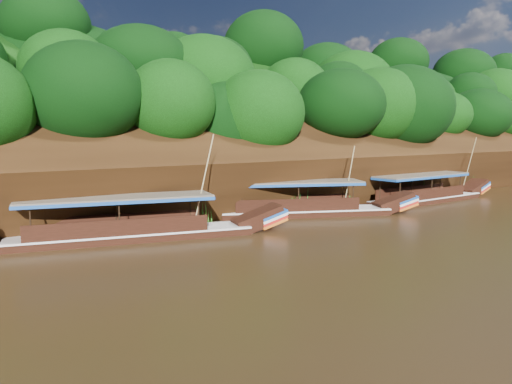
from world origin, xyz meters
TOP-DOWN VIEW (x-y plane):
  - ground at (0.00, 0.00)m, footprint 160.00×160.00m
  - riverbank at (-0.01, 22.73)m, footprint 120.00×30.06m
  - boat_0 at (13.29, 7.69)m, footprint 13.94×2.60m
  - boat_1 at (1.25, 8.05)m, footprint 13.10×7.16m
  - boat_2 at (-10.81, 7.46)m, footprint 14.68×5.26m
  - reeds at (-3.75, 9.37)m, footprint 51.26×2.63m

SIDE VIEW (x-z plane):
  - ground at x=0.00m, z-range 0.00..0.00m
  - boat_0 at x=13.29m, z-range -2.25..3.27m
  - boat_2 at x=-10.81m, z-range -2.43..3.47m
  - boat_1 at x=1.25m, z-range -2.02..3.07m
  - reeds at x=-3.75m, z-range -0.16..1.94m
  - riverbank at x=-0.01m, z-range -7.81..11.59m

